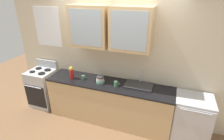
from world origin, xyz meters
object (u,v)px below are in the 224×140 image
(cup_near_sink, at_px, (116,84))
(cup_near_bowls, at_px, (83,77))
(stove_range, at_px, (43,88))
(sink_faucet, at_px, (139,85))
(bowl_stack, at_px, (100,80))
(vase, at_px, (72,73))
(dishwasher, at_px, (191,119))

(cup_near_sink, height_order, cup_near_bowls, cup_near_sink)
(stove_range, distance_m, cup_near_bowls, 1.20)
(sink_faucet, xyz_separation_m, cup_near_bowls, (-1.14, -0.09, 0.02))
(bowl_stack, distance_m, vase, 0.64)
(stove_range, xyz_separation_m, cup_near_bowls, (1.11, -0.00, 0.47))
(stove_range, distance_m, vase, 1.04)
(sink_faucet, relative_size, dishwasher, 0.60)
(vase, distance_m, cup_near_bowls, 0.26)
(vase, height_order, cup_near_bowls, vase)
(bowl_stack, height_order, dishwasher, bowl_stack)
(cup_near_bowls, bearing_deg, cup_near_sink, -4.33)
(vase, bearing_deg, sink_faucet, 6.22)
(bowl_stack, xyz_separation_m, dishwasher, (1.75, 0.03, -0.51))
(stove_range, xyz_separation_m, dishwasher, (3.25, -0.00, -0.01))
(sink_faucet, xyz_separation_m, cup_near_sink, (-0.41, -0.15, 0.03))
(stove_range, height_order, vase, vase)
(stove_range, height_order, dishwasher, stove_range)
(vase, xyz_separation_m, cup_near_sink, (0.97, 0.00, -0.08))
(dishwasher, bearing_deg, cup_near_sink, -177.84)
(cup_near_bowls, xyz_separation_m, dishwasher, (2.14, -0.00, -0.48))
(stove_range, xyz_separation_m, sink_faucet, (2.25, 0.09, 0.45))
(cup_near_sink, bearing_deg, sink_faucet, 20.06)
(cup_near_bowls, bearing_deg, sink_faucet, 4.74)
(bowl_stack, xyz_separation_m, cup_near_bowls, (-0.40, 0.03, -0.03))
(bowl_stack, distance_m, dishwasher, 1.82)
(sink_faucet, bearing_deg, vase, -173.78)
(vase, relative_size, dishwasher, 0.30)
(dishwasher, bearing_deg, cup_near_bowls, 179.95)
(stove_range, distance_m, bowl_stack, 1.59)
(stove_range, height_order, cup_near_sink, stove_range)
(vase, distance_m, cup_near_sink, 0.97)
(sink_faucet, xyz_separation_m, vase, (-1.38, -0.15, 0.11))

